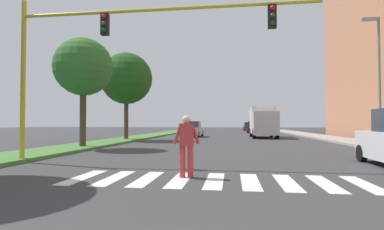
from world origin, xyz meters
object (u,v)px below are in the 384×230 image
Objects in this scene: pedestrian_performer at (186,143)px; truck_box_delivery at (263,121)px; tree_mid at (83,67)px; sedan_far_horizon at (248,127)px; traffic_light_gantry at (107,42)px; tree_far at (126,79)px; sedan_distant at (254,127)px; sedan_midblock at (193,130)px; street_lamp_right at (378,69)px.

pedestrian_performer is 22.89m from truck_box_delivery.
tree_mid reaches higher than sedan_far_horizon.
sedan_far_horizon is at bearing 81.02° from traffic_light_gantry.
traffic_light_gantry is 50.05m from sedan_far_horizon.
tree_far is 1.77× the size of sedan_distant.
tree_far is at bearing 107.59° from traffic_light_gantry.
tree_mid reaches higher than sedan_midblock.
tree_far is at bearing -109.04° from sedan_far_horizon.
tree_far is 18.39m from pedestrian_performer.
pedestrian_performer is 0.38× the size of sedan_far_horizon.
tree_far reaches higher than traffic_light_gantry.
street_lamp_right reaches higher than sedan_midblock.
sedan_distant is (-5.09, 27.61, -3.79)m from street_lamp_right.
tree_far is at bearing -152.29° from truck_box_delivery.
traffic_light_gantry reaches higher than sedan_far_horizon.
tree_mid reaches higher than sedan_distant.
traffic_light_gantry is 1.77× the size of truck_box_delivery.
traffic_light_gantry is 21.34m from sedan_midblock.
pedestrian_performer is at bearing -96.83° from sedan_distant.
traffic_light_gantry is 6.48× the size of pedestrian_performer.
street_lamp_right is 18.40m from sedan_midblock.
tree_far is 0.67× the size of traffic_light_gantry.
sedan_distant is at bearing 100.44° from street_lamp_right.
tree_mid is 0.57× the size of traffic_light_gantry.
street_lamp_right reaches higher than sedan_far_horizon.
traffic_light_gantry reaches higher than sedan_midblock.
street_lamp_right is 1.81× the size of sedan_distant.
pedestrian_performer is at bearing -95.02° from sedan_far_horizon.
tree_mid is 16.25m from sedan_midblock.
pedestrian_performer is 38.20m from sedan_distant.
tree_far is 1.61× the size of sedan_midblock.
tree_mid reaches higher than traffic_light_gantry.
sedan_distant is at bearing -89.93° from sedan_far_horizon.
tree_far is 37.69m from sedan_far_horizon.
tree_mid is 1.51× the size of sedan_distant.
traffic_light_gantry is 2.47× the size of sedan_far_horizon.
traffic_light_gantry reaches higher than pedestrian_performer.
sedan_far_horizon is at bearing 90.07° from sedan_distant.
pedestrian_performer reaches higher than sedan_midblock.
traffic_light_gantry is 2.41× the size of sedan_midblock.
traffic_light_gantry is at bearing 145.94° from pedestrian_performer.
pedestrian_performer is (7.33, -8.10, -3.79)m from tree_mid.
sedan_midblock is (0.36, 21.02, -3.66)m from traffic_light_gantry.
truck_box_delivery is at bearing 79.01° from pedestrian_performer.
street_lamp_right is (12.90, 8.11, 0.16)m from traffic_light_gantry.
sedan_midblock is at bearing 173.98° from truck_box_delivery.
sedan_far_horizon is (-0.02, 13.59, -0.05)m from sedan_distant.
truck_box_delivery is at bearing 27.71° from tree_far.
tree_far reaches higher than sedan_midblock.
tree_far is 1.18× the size of truck_box_delivery.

